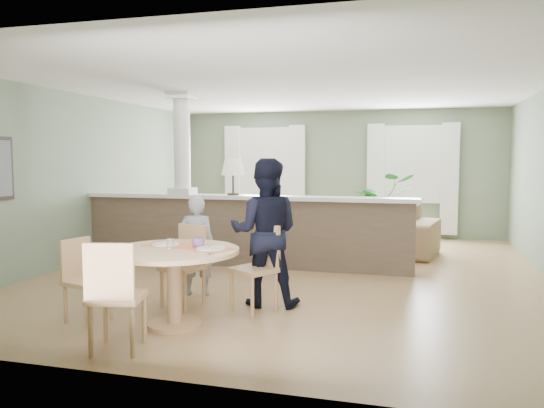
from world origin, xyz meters
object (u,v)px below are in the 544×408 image
(houseplant, at_px, (379,209))
(chair_near, at_px, (114,292))
(chair_far_boy, at_px, (187,261))
(sofa, at_px, (350,227))
(chair_far_man, at_px, (259,263))
(dining_table, at_px, (175,265))
(chair_side, at_px, (83,276))
(man_person, at_px, (265,232))
(child_person, at_px, (197,245))

(houseplant, relative_size, chair_near, 1.42)
(chair_far_boy, bearing_deg, sofa, 86.20)
(houseplant, bearing_deg, chair_far_man, -101.40)
(dining_table, xyz_separation_m, chair_side, (-1.00, -0.08, -0.15))
(chair_near, xyz_separation_m, chair_side, (-0.82, 0.73, -0.07))
(chair_far_boy, bearing_deg, houseplant, 84.77)
(houseplant, height_order, dining_table, houseplant)
(dining_table, relative_size, chair_side, 1.52)
(dining_table, relative_size, man_person, 0.77)
(chair_far_man, bearing_deg, sofa, 113.77)
(sofa, relative_size, chair_side, 3.53)
(sofa, distance_m, chair_far_man, 4.00)
(man_person, bearing_deg, dining_table, 47.76)
(chair_far_boy, bearing_deg, chair_far_man, 16.97)
(houseplant, relative_size, dining_table, 1.07)
(chair_near, xyz_separation_m, man_person, (0.83, 1.81, 0.30))
(houseplant, xyz_separation_m, dining_table, (-1.62, -5.69, -0.07))
(dining_table, relative_size, child_person, 1.06)
(chair_far_boy, distance_m, chair_far_man, 0.86)
(houseplant, bearing_deg, sofa, -116.37)
(chair_far_boy, bearing_deg, chair_side, -117.08)
(houseplant, relative_size, chair_side, 1.63)
(houseplant, xyz_separation_m, chair_far_boy, (-1.84, -4.92, -0.19))
(chair_side, bearing_deg, sofa, -9.10)
(sofa, height_order, dining_table, dining_table)
(houseplant, xyz_separation_m, man_person, (-0.97, -4.70, 0.14))
(chair_far_man, relative_size, chair_near, 0.96)
(sofa, xyz_separation_m, chair_near, (-1.34, -5.57, 0.10))
(chair_far_boy, xyz_separation_m, chair_near, (0.04, -1.58, 0.04))
(chair_side, bearing_deg, dining_table, -70.47)
(houseplant, bearing_deg, man_person, -101.68)
(houseplant, xyz_separation_m, chair_near, (-1.80, -6.50, -0.16))
(dining_table, distance_m, man_person, 1.21)
(chair_near, bearing_deg, houseplant, -118.34)
(chair_near, bearing_deg, chair_side, -54.64)
(sofa, height_order, chair_side, sofa)
(sofa, bearing_deg, dining_table, -92.98)
(houseplant, bearing_deg, chair_far_boy, -110.52)
(houseplant, height_order, man_person, man_person)
(sofa, bearing_deg, chair_side, -103.29)
(child_person, bearing_deg, man_person, 156.70)
(dining_table, xyz_separation_m, chair_far_man, (0.63, 0.79, -0.10))
(chair_far_man, bearing_deg, houseplant, 109.93)
(dining_table, height_order, man_person, man_person)
(chair_near, bearing_deg, sofa, -116.38)
(chair_far_man, bearing_deg, dining_table, -97.23)
(sofa, distance_m, chair_near, 5.73)
(sofa, relative_size, houseplant, 2.17)
(chair_far_boy, height_order, chair_side, chair_far_boy)
(chair_far_boy, bearing_deg, man_person, 29.78)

